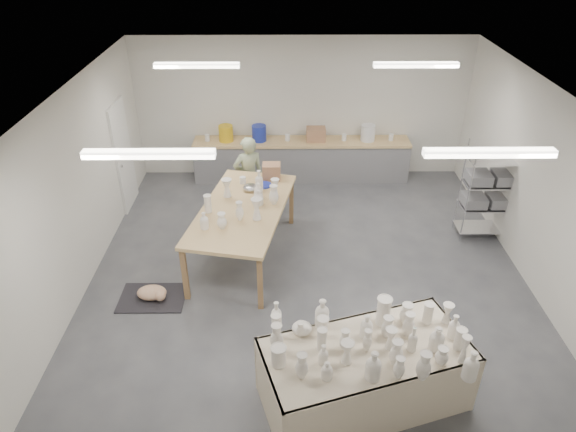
{
  "coord_description": "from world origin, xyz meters",
  "views": [
    {
      "loc": [
        -0.37,
        -6.47,
        5.18
      ],
      "look_at": [
        -0.32,
        0.34,
        1.05
      ],
      "focal_mm": 32.0,
      "sensor_mm": 36.0,
      "label": 1
    }
  ],
  "objects_px": {
    "drying_table": "(365,371)",
    "red_stool": "(250,194)",
    "potter": "(249,176)",
    "work_table": "(246,205)"
  },
  "relations": [
    {
      "from": "work_table",
      "to": "red_stool",
      "type": "height_order",
      "value": "work_table"
    },
    {
      "from": "work_table",
      "to": "red_stool",
      "type": "relative_size",
      "value": 6.67
    },
    {
      "from": "drying_table",
      "to": "potter",
      "type": "height_order",
      "value": "potter"
    },
    {
      "from": "drying_table",
      "to": "work_table",
      "type": "relative_size",
      "value": 0.93
    },
    {
      "from": "drying_table",
      "to": "potter",
      "type": "bearing_deg",
      "value": 92.8
    },
    {
      "from": "drying_table",
      "to": "work_table",
      "type": "xyz_separation_m",
      "value": [
        -1.58,
        3.08,
        0.5
      ]
    },
    {
      "from": "potter",
      "to": "work_table",
      "type": "bearing_deg",
      "value": 73.64
    },
    {
      "from": "drying_table",
      "to": "red_stool",
      "type": "xyz_separation_m",
      "value": [
        -1.62,
        4.72,
        -0.19
      ]
    },
    {
      "from": "work_table",
      "to": "potter",
      "type": "distance_m",
      "value": 1.38
    },
    {
      "from": "drying_table",
      "to": "red_stool",
      "type": "distance_m",
      "value": 5.0
    }
  ]
}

